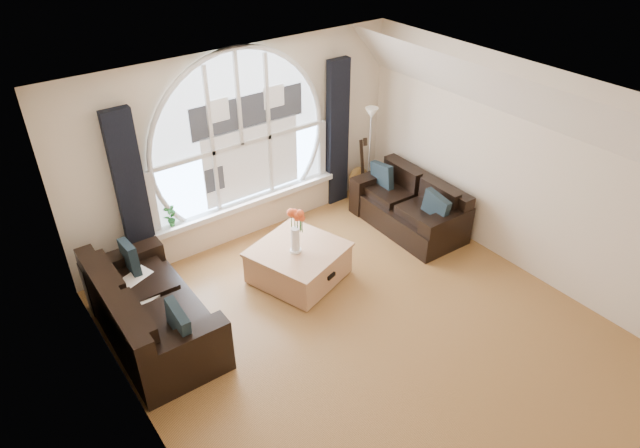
{
  "coord_description": "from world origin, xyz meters",
  "views": [
    {
      "loc": [
        -3.27,
        -3.55,
        4.65
      ],
      "look_at": [
        0.0,
        0.9,
        1.05
      ],
      "focal_mm": 31.53,
      "sensor_mm": 36.0,
      "label": 1
    }
  ],
  "objects": [
    {
      "name": "sofa_right",
      "position": [
        1.97,
        1.37,
        0.4
      ],
      "size": [
        0.9,
        1.73,
        0.76
      ],
      "primitive_type": "cube",
      "rotation": [
        0.0,
        0.0,
        -0.03
      ],
      "color": "black",
      "rests_on": "ground"
    },
    {
      "name": "neighbor_house",
      "position": [
        0.15,
        2.71,
        1.5
      ],
      "size": [
        1.7,
        0.02,
        1.5
      ],
      "primitive_type": "cube",
      "color": "silver",
      "rests_on": "wall_back"
    },
    {
      "name": "arched_window",
      "position": [
        0.0,
        2.72,
        1.62
      ],
      "size": [
        2.6,
        0.06,
        2.15
      ],
      "primitive_type": "cube",
      "color": "silver",
      "rests_on": "wall_back"
    },
    {
      "name": "wall_front",
      "position": [
        0.0,
        -2.75,
        1.35
      ],
      "size": [
        5.0,
        0.01,
        2.7
      ],
      "primitive_type": "cube",
      "color": "beige",
      "rests_on": "ground"
    },
    {
      "name": "curtain_left",
      "position": [
        -1.6,
        2.63,
        1.15
      ],
      "size": [
        0.35,
        0.12,
        2.3
      ],
      "primitive_type": "cube",
      "color": "black",
      "rests_on": "ground"
    },
    {
      "name": "coffee_chest",
      "position": [
        -0.04,
        1.32,
        0.26
      ],
      "size": [
        1.33,
        1.33,
        0.51
      ],
      "primitive_type": "cube",
      "rotation": [
        0.0,
        0.0,
        0.32
      ],
      "color": "tan",
      "rests_on": "ground"
    },
    {
      "name": "floor_lamp",
      "position": [
        1.95,
        2.27,
        0.8
      ],
      "size": [
        0.24,
        0.24,
        1.6
      ],
      "primitive_type": "cube",
      "color": "#B2B2B2",
      "rests_on": "ground"
    },
    {
      "name": "vase_flowers",
      "position": [
        -0.1,
        1.28,
        0.86
      ],
      "size": [
        0.24,
        0.24,
        0.7
      ],
      "primitive_type": "cube",
      "color": "white",
      "rests_on": "coffee_chest"
    },
    {
      "name": "potted_plant",
      "position": [
        -1.16,
        2.65,
        0.71
      ],
      "size": [
        0.2,
        0.16,
        0.33
      ],
      "primitive_type": "imported",
      "rotation": [
        0.0,
        0.0,
        0.31
      ],
      "color": "#1E6023",
      "rests_on": "window_sill"
    },
    {
      "name": "attic_slope",
      "position": [
        2.2,
        0.0,
        2.35
      ],
      "size": [
        0.92,
        5.5,
        0.72
      ],
      "primitive_type": "cube",
      "color": "silver",
      "rests_on": "ground"
    },
    {
      "name": "window_frame",
      "position": [
        0.0,
        2.69,
        1.62
      ],
      "size": [
        2.76,
        0.08,
        2.15
      ],
      "primitive_type": "cube",
      "color": "white",
      "rests_on": "wall_back"
    },
    {
      "name": "sofa_left",
      "position": [
        -1.97,
        1.4,
        0.4
      ],
      "size": [
        1.0,
        1.97,
        0.87
      ],
      "primitive_type": "cube",
      "rotation": [
        0.0,
        0.0,
        -0.01
      ],
      "color": "black",
      "rests_on": "ground"
    },
    {
      "name": "throw_blanket",
      "position": [
        -1.98,
        1.68,
        0.5
      ],
      "size": [
        0.71,
        0.71,
        0.1
      ],
      "primitive_type": "cube",
      "rotation": [
        0.0,
        0.0,
        0.38
      ],
      "color": "silver",
      "rests_on": "sofa_left"
    },
    {
      "name": "curtain_right",
      "position": [
        1.6,
        2.63,
        1.15
      ],
      "size": [
        0.35,
        0.12,
        2.3
      ],
      "primitive_type": "cube",
      "color": "black",
      "rests_on": "ground"
    },
    {
      "name": "wall_back",
      "position": [
        0.0,
        2.75,
        1.35
      ],
      "size": [
        5.0,
        0.01,
        2.7
      ],
      "primitive_type": "cube",
      "color": "beige",
      "rests_on": "ground"
    },
    {
      "name": "wall_left",
      "position": [
        -2.5,
        0.0,
        1.35
      ],
      "size": [
        0.01,
        5.5,
        2.7
      ],
      "primitive_type": "cube",
      "color": "beige",
      "rests_on": "ground"
    },
    {
      "name": "ceiling",
      "position": [
        0.0,
        0.0,
        2.7
      ],
      "size": [
        5.0,
        5.5,
        0.01
      ],
      "primitive_type": "cube",
      "color": "silver",
      "rests_on": "ground"
    },
    {
      "name": "guitar",
      "position": [
        1.98,
        2.53,
        0.53
      ],
      "size": [
        0.4,
        0.31,
        1.06
      ],
      "primitive_type": "cube",
      "rotation": [
        0.0,
        0.0,
        -0.21
      ],
      "color": "brown",
      "rests_on": "ground"
    },
    {
      "name": "window_sill",
      "position": [
        0.0,
        2.65,
        0.51
      ],
      "size": [
        2.9,
        0.22,
        0.08
      ],
      "primitive_type": "cube",
      "color": "white",
      "rests_on": "wall_back"
    },
    {
      "name": "wall_right",
      "position": [
        2.5,
        0.0,
        1.35
      ],
      "size": [
        0.01,
        5.5,
        2.7
      ],
      "primitive_type": "cube",
      "color": "beige",
      "rests_on": "ground"
    },
    {
      "name": "ground",
      "position": [
        0.0,
        0.0,
        0.0
      ],
      "size": [
        5.0,
        5.5,
        0.01
      ],
      "primitive_type": "cube",
      "color": "brown",
      "rests_on": "ground"
    }
  ]
}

